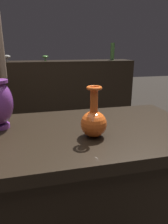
% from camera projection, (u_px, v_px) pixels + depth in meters
% --- Properties ---
extents(display_plinth, '(1.20, 0.64, 0.80)m').
position_uv_depth(display_plinth, '(76.00, 199.00, 1.08)').
color(display_plinth, black).
rests_on(display_plinth, ground_plane).
extents(back_display_shelf, '(2.60, 0.40, 0.99)m').
position_uv_depth(back_display_shelf, '(47.00, 94.00, 3.10)').
color(back_display_shelf, black).
rests_on(back_display_shelf, ground_plane).
extents(vase_centerpiece, '(0.11, 0.11, 0.22)m').
position_uv_depth(vase_centerpiece, '(94.00, 121.00, 0.88)').
color(vase_centerpiece, '#E55B1E').
rests_on(vase_centerpiece, display_plinth).
extents(shelf_vase_left, '(0.10, 0.10, 0.09)m').
position_uv_depth(shelf_vase_left, '(7.00, 57.00, 2.78)').
color(shelf_vase_left, gray).
rests_on(shelf_vase_left, back_display_shelf).
extents(shelf_vase_far_right, '(0.08, 0.08, 0.26)m').
position_uv_depth(shelf_vase_far_right, '(112.00, 52.00, 3.18)').
color(shelf_vase_far_right, '#477A38').
rests_on(shelf_vase_far_right, back_display_shelf).
extents(shelf_vase_center, '(0.09, 0.09, 0.08)m').
position_uv_depth(shelf_vase_center, '(45.00, 57.00, 2.95)').
color(shelf_vase_center, '#477A38').
rests_on(shelf_vase_center, back_display_shelf).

